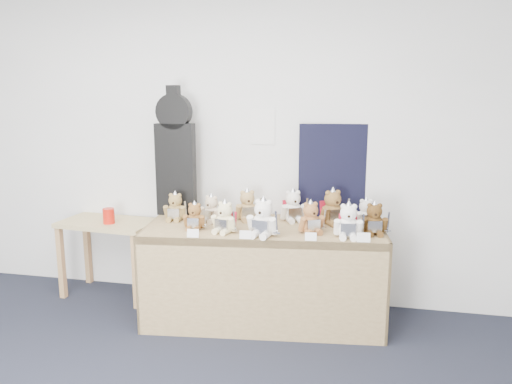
% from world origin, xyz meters
% --- Properties ---
extents(room_shell, '(6.00, 6.00, 6.00)m').
position_xyz_m(room_shell, '(0.51, 2.49, 1.53)').
color(room_shell, white).
rests_on(room_shell, floor).
extents(display_table, '(1.95, 0.99, 0.78)m').
position_xyz_m(display_table, '(0.62, 1.98, 0.61)').
color(display_table, brown).
rests_on(display_table, floor).
extents(side_table, '(0.87, 0.53, 0.69)m').
position_xyz_m(side_table, '(-0.84, 2.24, 0.57)').
color(side_table, tan).
rests_on(side_table, floor).
extents(guitar_case, '(0.33, 0.10, 1.10)m').
position_xyz_m(guitar_case, '(-0.19, 2.27, 1.31)').
color(guitar_case, black).
rests_on(guitar_case, display_table).
extents(navy_board, '(0.59, 0.10, 0.78)m').
position_xyz_m(navy_board, '(1.12, 2.47, 1.17)').
color(navy_board, black).
rests_on(navy_board, display_table).
extents(red_cup, '(0.10, 0.10, 0.13)m').
position_xyz_m(red_cup, '(-0.79, 2.17, 0.76)').
color(red_cup, red).
rests_on(red_cup, side_table).
extents(teddy_front_far_left, '(0.19, 0.16, 0.24)m').
position_xyz_m(teddy_front_far_left, '(0.11, 1.86, 0.87)').
color(teddy_front_far_left, brown).
rests_on(teddy_front_far_left, display_table).
extents(teddy_front_left, '(0.22, 0.20, 0.27)m').
position_xyz_m(teddy_front_left, '(0.36, 1.82, 0.89)').
color(teddy_front_left, beige).
rests_on(teddy_front_left, display_table).
extents(teddy_front_centre, '(0.26, 0.23, 0.32)m').
position_xyz_m(teddy_front_centre, '(0.66, 1.79, 0.90)').
color(teddy_front_centre, white).
rests_on(teddy_front_centre, display_table).
extents(teddy_front_right, '(0.22, 0.22, 0.27)m').
position_xyz_m(teddy_front_right, '(0.99, 1.95, 0.89)').
color(teddy_front_right, '#956138').
rests_on(teddy_front_right, display_table).
extents(teddy_front_far_right, '(0.24, 0.20, 0.29)m').
position_xyz_m(teddy_front_far_right, '(1.27, 1.88, 0.89)').
color(teddy_front_far_right, white).
rests_on(teddy_front_far_right, display_table).
extents(teddy_front_end, '(0.22, 0.19, 0.27)m').
position_xyz_m(teddy_front_end, '(1.46, 2.01, 0.89)').
color(teddy_front_end, '#50371B').
rests_on(teddy_front_end, display_table).
extents(teddy_back_left, '(0.20, 0.18, 0.25)m').
position_xyz_m(teddy_back_left, '(0.17, 2.10, 0.88)').
color(teddy_back_left, '#C4AD8F').
rests_on(teddy_back_left, display_table).
extents(teddy_back_centre_left, '(0.24, 0.22, 0.28)m').
position_xyz_m(teddy_back_centre_left, '(0.44, 2.22, 0.89)').
color(teddy_back_centre_left, tan).
rests_on(teddy_back_centre_left, display_table).
extents(teddy_back_centre_right, '(0.24, 0.23, 0.29)m').
position_xyz_m(teddy_back_centre_right, '(0.81, 2.26, 0.89)').
color(teddy_back_centre_right, white).
rests_on(teddy_back_centre_right, display_table).
extents(teddy_back_right, '(0.26, 0.26, 0.32)m').
position_xyz_m(teddy_back_right, '(1.14, 2.24, 0.90)').
color(teddy_back_right, brown).
rests_on(teddy_back_right, display_table).
extents(teddy_back_end, '(0.21, 0.19, 0.25)m').
position_xyz_m(teddy_back_end, '(1.40, 2.22, 0.88)').
color(teddy_back_end, white).
rests_on(teddy_back_end, display_table).
extents(teddy_back_far_left, '(0.21, 0.18, 0.26)m').
position_xyz_m(teddy_back_far_left, '(-0.14, 2.09, 0.88)').
color(teddy_back_far_left, olive).
rests_on(teddy_back_far_left, display_table).
extents(entry_card_a, '(0.09, 0.03, 0.06)m').
position_xyz_m(entry_card_a, '(0.17, 1.63, 0.81)').
color(entry_card_a, silver).
rests_on(entry_card_a, display_table).
extents(entry_card_b, '(0.09, 0.03, 0.06)m').
position_xyz_m(entry_card_b, '(0.55, 1.68, 0.81)').
color(entry_card_b, silver).
rests_on(entry_card_b, display_table).
extents(entry_card_c, '(0.08, 0.03, 0.06)m').
position_xyz_m(entry_card_c, '(1.02, 1.73, 0.81)').
color(entry_card_c, silver).
rests_on(entry_card_c, display_table).
extents(entry_card_d, '(0.10, 0.03, 0.07)m').
position_xyz_m(entry_card_d, '(1.38, 1.78, 0.82)').
color(entry_card_d, silver).
rests_on(entry_card_d, display_table).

